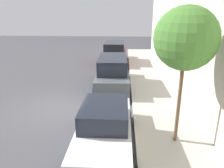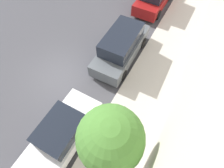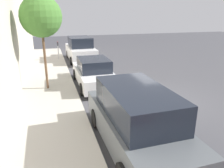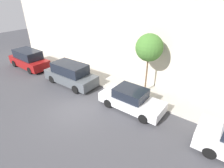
{
  "view_description": "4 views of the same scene",
  "coord_description": "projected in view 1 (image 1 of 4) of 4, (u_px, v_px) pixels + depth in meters",
  "views": [
    {
      "loc": [
        3.02,
        -9.67,
        4.6
      ],
      "look_at": [
        2.46,
        0.8,
        1.0
      ],
      "focal_mm": 35.0,
      "sensor_mm": 36.0,
      "label": 1
    },
    {
      "loc": [
        5.61,
        -3.98,
        8.76
      ],
      "look_at": [
        3.23,
        0.38,
        1.0
      ],
      "focal_mm": 28.0,
      "sensor_mm": 36.0,
      "label": 2
    },
    {
      "loc": [
        4.69,
        8.53,
        3.97
      ],
      "look_at": [
        2.2,
        -0.04,
        1.0
      ],
      "focal_mm": 35.0,
      "sensor_mm": 36.0,
      "label": 3
    },
    {
      "loc": [
        -6.44,
        -7.99,
        7.4
      ],
      "look_at": [
        3.0,
        -0.9,
        1.0
      ],
      "focal_mm": 28.0,
      "sensor_mm": 36.0,
      "label": 4
    }
  ],
  "objects": [
    {
      "name": "parked_sedan_second",
      "position": [
        105.0,
        127.0,
        7.58
      ],
      "size": [
        1.92,
        4.51,
        1.54
      ],
      "color": "silver",
      "rests_on": "ground_plane"
    },
    {
      "name": "sidewalk",
      "position": [
        161.0,
        108.0,
        10.51
      ],
      "size": [
        2.71,
        32.0,
        0.15
      ],
      "color": "#B2ADA3",
      "rests_on": "ground_plane"
    },
    {
      "name": "parked_minivan_third",
      "position": [
        113.0,
        73.0,
        13.34
      ],
      "size": [
        2.02,
        4.94,
        1.9
      ],
      "color": "#4C5156",
      "rests_on": "ground_plane"
    },
    {
      "name": "parked_minivan_fourth",
      "position": [
        115.0,
        53.0,
        19.36
      ],
      "size": [
        2.02,
        4.92,
        1.9
      ],
      "color": "maroon",
      "rests_on": "ground_plane"
    },
    {
      "name": "ground_plane",
      "position": [
        62.0,
        107.0,
        10.78
      ],
      "size": [
        60.0,
        60.0,
        0.0
      ],
      "primitive_type": "plane",
      "color": "#424247"
    },
    {
      "name": "street_tree",
      "position": [
        186.0,
        39.0,
        6.68
      ],
      "size": [
        1.99,
        1.99,
        4.6
      ],
      "color": "brown",
      "rests_on": "sidewalk"
    }
  ]
}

